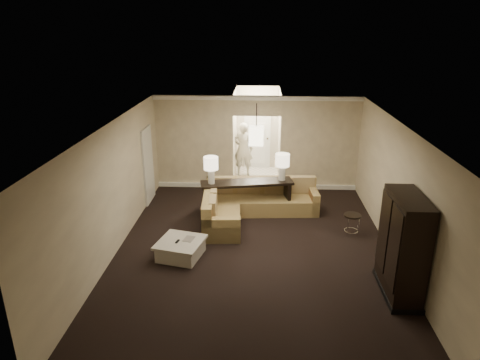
# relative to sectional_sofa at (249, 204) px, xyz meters

# --- Properties ---
(ground) EXTENTS (8.00, 8.00, 0.00)m
(ground) POSITION_rel_sectional_sofa_xyz_m (0.16, -1.86, -0.35)
(ground) COLOR black
(ground) RESTS_ON ground
(wall_back) EXTENTS (6.00, 0.04, 2.80)m
(wall_back) POSITION_rel_sectional_sofa_xyz_m (0.16, 2.14, 1.05)
(wall_back) COLOR beige
(wall_back) RESTS_ON ground
(wall_front) EXTENTS (6.00, 0.04, 2.80)m
(wall_front) POSITION_rel_sectional_sofa_xyz_m (0.16, -5.86, 1.05)
(wall_front) COLOR beige
(wall_front) RESTS_ON ground
(wall_left) EXTENTS (0.04, 8.00, 2.80)m
(wall_left) POSITION_rel_sectional_sofa_xyz_m (-2.84, -1.86, 1.05)
(wall_left) COLOR beige
(wall_left) RESTS_ON ground
(wall_right) EXTENTS (0.04, 8.00, 2.80)m
(wall_right) POSITION_rel_sectional_sofa_xyz_m (3.16, -1.86, 1.05)
(wall_right) COLOR beige
(wall_right) RESTS_ON ground
(ceiling) EXTENTS (6.00, 8.00, 0.02)m
(ceiling) POSITION_rel_sectional_sofa_xyz_m (0.16, -1.86, 2.45)
(ceiling) COLOR silver
(ceiling) RESTS_ON wall_back
(crown_molding) EXTENTS (6.00, 0.10, 0.12)m
(crown_molding) POSITION_rel_sectional_sofa_xyz_m (0.16, 2.09, 2.38)
(crown_molding) COLOR white
(crown_molding) RESTS_ON wall_back
(baseboard) EXTENTS (6.00, 0.10, 0.12)m
(baseboard) POSITION_rel_sectional_sofa_xyz_m (0.16, 2.09, -0.29)
(baseboard) COLOR white
(baseboard) RESTS_ON ground
(side_door) EXTENTS (0.05, 0.90, 2.10)m
(side_door) POSITION_rel_sectional_sofa_xyz_m (-2.81, 0.94, 0.70)
(side_door) COLOR white
(side_door) RESTS_ON ground
(foyer) EXTENTS (1.44, 2.02, 2.80)m
(foyer) POSITION_rel_sectional_sofa_xyz_m (0.16, 3.48, 0.95)
(foyer) COLOR silver
(foyer) RESTS_ON ground
(sectional_sofa) EXTENTS (2.99, 2.43, 0.88)m
(sectional_sofa) POSITION_rel_sectional_sofa_xyz_m (0.00, 0.00, 0.00)
(sectional_sofa) COLOR brown
(sectional_sofa) RESTS_ON ground
(coffee_table) EXTENTS (1.11, 1.11, 0.39)m
(coffee_table) POSITION_rel_sectional_sofa_xyz_m (-1.40, -2.11, -0.16)
(coffee_table) COLOR beige
(coffee_table) RESTS_ON ground
(console_table) EXTENTS (2.42, 0.98, 0.91)m
(console_table) POSITION_rel_sectional_sofa_xyz_m (-0.06, 0.14, 0.19)
(console_table) COLOR black
(console_table) RESTS_ON ground
(armoire) EXTENTS (0.57, 1.34, 1.93)m
(armoire) POSITION_rel_sectional_sofa_xyz_m (2.85, -3.21, 0.57)
(armoire) COLOR black
(armoire) RESTS_ON ground
(drink_table) EXTENTS (0.40, 0.40, 0.51)m
(drink_table) POSITION_rel_sectional_sofa_xyz_m (2.46, -0.87, 0.01)
(drink_table) COLOR black
(drink_table) RESTS_ON ground
(table_lamp_left) EXTENTS (0.37, 0.37, 0.70)m
(table_lamp_left) POSITION_rel_sectional_sofa_xyz_m (-0.95, -0.03, 1.03)
(table_lamp_left) COLOR white
(table_lamp_left) RESTS_ON console_table
(table_lamp_right) EXTENTS (0.37, 0.37, 0.70)m
(table_lamp_right) POSITION_rel_sectional_sofa_xyz_m (0.84, 0.31, 1.03)
(table_lamp_right) COLOR white
(table_lamp_right) RESTS_ON console_table
(pendant_light) EXTENTS (0.38, 0.38, 1.09)m
(pendant_light) POSITION_rel_sectional_sofa_xyz_m (0.16, 0.84, 1.60)
(pendant_light) COLOR black
(pendant_light) RESTS_ON ceiling
(person) EXTENTS (0.71, 0.48, 1.96)m
(person) POSITION_rel_sectional_sofa_xyz_m (-0.29, 3.26, 0.63)
(person) COLOR beige
(person) RESTS_ON ground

